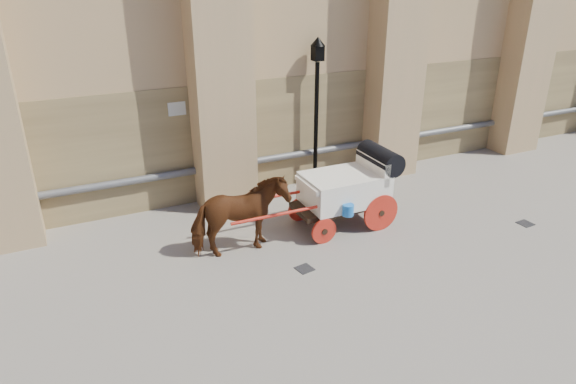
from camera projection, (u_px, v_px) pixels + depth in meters
ground at (330, 260)px, 10.68m from camera, size 90.00×90.00×0.00m
horse at (240, 217)px, 10.61m from camera, size 0.91×2.00×1.69m
carriage at (350, 186)px, 11.81m from camera, size 4.11×1.46×1.79m
street_lamp at (316, 110)px, 13.49m from camera, size 0.37×0.37×4.00m
drain_grate_near at (305, 269)px, 10.35m from camera, size 0.37×0.37×0.01m
drain_grate_far at (525, 223)px, 12.16m from camera, size 0.34×0.34×0.01m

